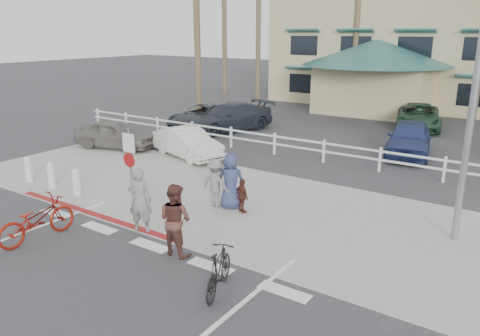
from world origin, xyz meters
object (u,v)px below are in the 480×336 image
Objects in this scene: sign_post at (131,165)px; car_white_sedan at (188,143)px; bike_red at (36,220)px; bike_black at (219,271)px; car_red_compact at (116,134)px.

sign_post is 0.74× the size of car_white_sedan.
car_white_sedan is at bearing 114.76° from sign_post.
bike_red reaches higher than bike_black.
sign_post is 1.33× the size of bike_red.
car_red_compact is (-6.13, 8.15, 0.10)m from bike_red.
bike_red is 10.20m from car_red_compact.
car_red_compact is (-6.59, 5.15, -0.78)m from sign_post.
sign_post is 8.40m from car_red_compact.
bike_red is 1.31× the size of bike_black.
car_red_compact is (-11.71, 7.51, 0.17)m from bike_black.
car_white_sedan is (-2.21, 8.80, 0.07)m from bike_red.
car_white_sedan is at bearing -65.38° from bike_black.
sign_post is at bearing -43.87° from bike_black.
car_red_compact is at bearing -50.59° from bike_red.
bike_black is at bearing -171.00° from bike_red.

